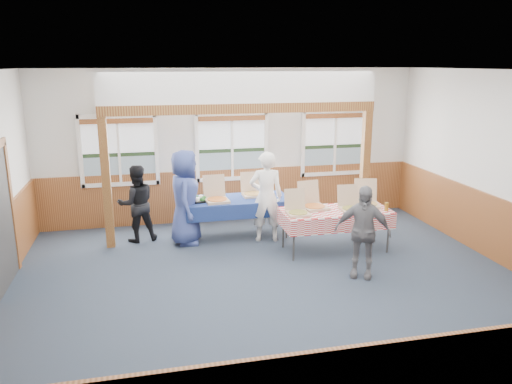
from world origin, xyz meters
TOP-DOWN VIEW (x-y plane):
  - floor at (0.00, 0.00)m, footprint 8.00×8.00m
  - ceiling at (0.00, 0.00)m, footprint 8.00×8.00m
  - wall_back at (0.00, 3.50)m, footprint 8.00×0.00m
  - wall_front at (0.00, -3.50)m, footprint 8.00×0.00m
  - wainscot_back at (0.00, 3.48)m, footprint 7.98×0.05m
  - wainscot_right at (3.98, 0.00)m, footprint 0.05×6.98m
  - window_left at (-2.30, 3.46)m, footprint 1.56×0.10m
  - window_mid at (0.00, 3.46)m, footprint 1.56×0.10m
  - window_right at (2.30, 3.46)m, footprint 1.56×0.10m
  - post_left at (-2.50, 2.30)m, footprint 0.15×0.15m
  - post_right at (2.50, 2.30)m, footprint 0.15×0.15m
  - cross_beam at (0.00, 2.30)m, footprint 5.15×0.18m
  - table_left at (-0.12, 2.37)m, footprint 2.19×1.59m
  - table_right at (1.47, 1.22)m, footprint 1.95×0.89m
  - pizza_box_a at (-0.52, 2.27)m, footprint 0.46×0.54m
  - pizza_box_b at (0.23, 2.53)m, footprint 0.39×0.48m
  - pizza_box_c at (0.72, 1.12)m, footprint 0.38×0.46m
  - pizza_box_d at (1.12, 1.41)m, footprint 0.49×0.57m
  - pizza_box_e at (1.72, 1.14)m, footprint 0.40×0.48m
  - pizza_box_f at (2.13, 1.36)m, footprint 0.53×0.60m
  - veggie_tray at (-0.87, 2.37)m, footprint 0.43×0.43m
  - drink_glass at (2.32, 0.97)m, footprint 0.07×0.07m
  - woman_white at (0.38, 1.99)m, footprint 0.68×0.49m
  - woman_black at (-2.00, 2.52)m, footprint 0.81×0.69m
  - man_blue at (-1.12, 2.19)m, footprint 0.66×0.93m
  - person_grey at (1.46, 0.06)m, footprint 0.94×0.74m

SIDE VIEW (x-z plane):
  - floor at x=0.00m, z-range 0.00..0.00m
  - wainscot_back at x=0.00m, z-range 0.00..1.10m
  - wainscot_right at x=3.98m, z-range 0.00..1.10m
  - table_right at x=1.47m, z-range 0.32..1.08m
  - table_left at x=-0.12m, z-range 0.33..1.08m
  - woman_black at x=-2.00m, z-range 0.00..1.47m
  - person_grey at x=1.46m, z-range 0.00..1.49m
  - veggie_tray at x=-0.87m, z-range 0.74..0.84m
  - pizza_box_c at x=0.72m, z-range 0.62..1.02m
  - pizza_box_e at x=1.72m, z-range 0.61..1.03m
  - pizza_box_b at x=0.23m, z-range 0.61..1.04m
  - pizza_box_f at x=2.13m, z-range 0.60..1.05m
  - pizza_box_d at x=1.12m, z-range 0.60..1.06m
  - pizza_box_a at x=-0.52m, z-range 0.59..1.06m
  - drink_glass at x=2.32m, z-range 0.76..0.91m
  - woman_white at x=0.38m, z-range 0.00..1.73m
  - man_blue at x=-1.12m, z-range 0.00..1.78m
  - post_left at x=-2.50m, z-range 0.00..2.40m
  - post_right at x=2.50m, z-range 0.00..2.40m
  - wall_back at x=0.00m, z-range -2.40..5.60m
  - wall_front at x=0.00m, z-range -2.40..5.60m
  - window_left at x=-2.30m, z-range 0.95..2.41m
  - window_mid at x=0.00m, z-range 0.95..2.41m
  - window_right at x=2.30m, z-range 0.95..2.41m
  - cross_beam at x=0.00m, z-range 2.40..2.58m
  - ceiling at x=0.00m, z-range 3.20..3.20m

